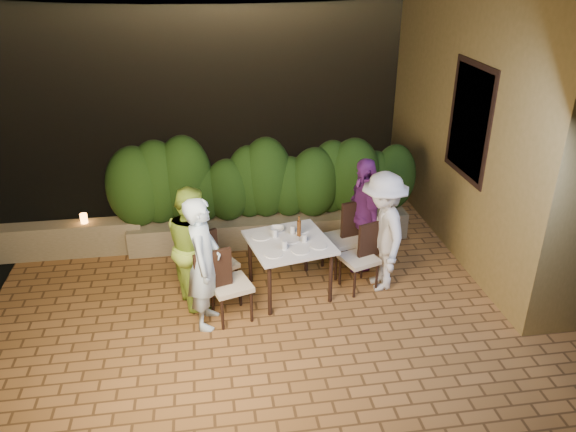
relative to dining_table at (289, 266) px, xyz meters
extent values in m
plane|color=black|center=(-0.27, -0.85, -0.40)|extent=(400.00, 400.00, 0.00)
cube|color=#8F5E2E|center=(-0.27, -0.35, -0.45)|extent=(7.00, 6.00, 0.15)
cube|color=olive|center=(3.33, 1.15, 2.12)|extent=(1.60, 5.00, 5.00)
cube|color=black|center=(2.55, 0.65, 1.62)|extent=(0.08, 1.00, 1.40)
cube|color=black|center=(2.54, 0.65, 1.62)|extent=(0.06, 1.15, 1.55)
cube|color=#7C6F4E|center=(-0.07, 1.45, -0.17)|extent=(4.20, 0.55, 0.40)
cube|color=#7C6F4E|center=(-3.07, 1.45, -0.12)|extent=(2.20, 0.30, 0.50)
ellipsoid|color=black|center=(1.73, 59.15, -4.38)|extent=(52.00, 40.00, 22.00)
cylinder|color=white|center=(-0.24, -0.31, 0.38)|extent=(0.23, 0.23, 0.01)
cylinder|color=white|center=(-0.34, 0.16, 0.38)|extent=(0.23, 0.23, 0.01)
cylinder|color=white|center=(0.34, -0.19, 0.38)|extent=(0.20, 0.20, 0.01)
cylinder|color=white|center=(0.19, 0.26, 0.38)|extent=(0.22, 0.22, 0.01)
cylinder|color=white|center=(0.02, 0.03, 0.38)|extent=(0.24, 0.24, 0.01)
cylinder|color=white|center=(0.09, -0.28, 0.38)|extent=(0.22, 0.22, 0.01)
cylinder|color=silver|center=(-0.09, -0.21, 0.43)|extent=(0.07, 0.07, 0.12)
cylinder|color=silver|center=(-0.16, 0.13, 0.43)|extent=(0.06, 0.06, 0.10)
cylinder|color=silver|center=(0.19, -0.05, 0.43)|extent=(0.06, 0.06, 0.10)
cylinder|color=silver|center=(0.07, 0.18, 0.43)|extent=(0.07, 0.07, 0.11)
imported|color=white|center=(-0.11, 0.29, 0.40)|extent=(0.22, 0.22, 0.05)
imported|color=#C6E7FF|center=(-1.07, -0.51, 0.44)|extent=(0.49, 0.65, 1.64)
imported|color=#9EC93F|center=(-1.19, 0.01, 0.40)|extent=(0.79, 0.90, 1.55)
imported|color=silver|center=(1.20, -0.04, 0.43)|extent=(0.60, 1.04, 1.61)
imported|color=#702A7F|center=(1.10, 0.50, 0.43)|extent=(0.44, 0.96, 1.61)
cylinder|color=orange|center=(-2.76, 1.45, 0.20)|extent=(0.10, 0.10, 0.14)
camera|label=1|loc=(-0.96, -6.14, 3.73)|focal=35.00mm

